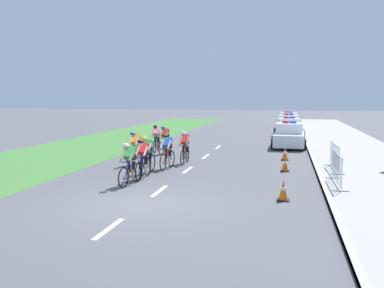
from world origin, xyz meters
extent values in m
plane|color=#4C4C51|center=(0.00, 0.00, 0.00)|extent=(160.00, 160.00, 0.00)
cube|color=gray|center=(7.77, 14.00, 0.06)|extent=(4.97, 60.00, 0.12)
cube|color=#9E9E99|center=(5.37, 14.00, 0.07)|extent=(0.16, 60.00, 0.13)
cube|color=#3D7033|center=(-7.95, 14.00, 0.00)|extent=(7.00, 60.00, 0.01)
cube|color=white|center=(0.00, -2.23, 0.00)|extent=(0.14, 1.60, 0.01)
cube|color=white|center=(0.00, 1.77, 0.00)|extent=(0.14, 1.60, 0.01)
cube|color=white|center=(0.00, 5.77, 0.00)|extent=(0.14, 1.60, 0.01)
cube|color=white|center=(0.00, 9.77, 0.00)|extent=(0.14, 1.60, 0.01)
cube|color=white|center=(0.00, 13.77, 0.00)|extent=(0.14, 1.60, 0.01)
torus|color=black|center=(-1.34, 1.92, 0.36)|extent=(0.12, 0.72, 0.72)
cylinder|color=#99999E|center=(-1.34, 1.92, 0.36)|extent=(0.07, 0.07, 0.06)
torus|color=black|center=(-1.23, 2.92, 0.36)|extent=(0.12, 0.72, 0.72)
cylinder|color=#99999E|center=(-1.23, 2.92, 0.36)|extent=(0.07, 0.07, 0.06)
cylinder|color=#1E1E99|center=(-1.29, 2.37, 0.90)|extent=(0.10, 0.55, 0.04)
cylinder|color=#1E1E99|center=(-1.31, 2.19, 0.58)|extent=(0.09, 0.48, 0.63)
cylinder|color=#1E1E99|center=(-1.26, 2.57, 0.60)|extent=(0.04, 0.04, 0.65)
cylinder|color=black|center=(-1.32, 2.02, 0.88)|extent=(0.42, 0.07, 0.03)
cube|color=black|center=(-1.26, 2.57, 0.94)|extent=(0.12, 0.23, 0.05)
cube|color=green|center=(-1.28, 2.44, 1.14)|extent=(0.34, 0.58, 0.45)
cube|color=black|center=(-1.27, 2.56, 0.98)|extent=(0.30, 0.23, 0.18)
cylinder|color=black|center=(-1.18, 2.50, 0.64)|extent=(0.13, 0.23, 0.40)
cylinder|color=#9E7051|center=(-1.19, 2.42, 0.37)|extent=(0.11, 0.16, 0.36)
cylinder|color=black|center=(-1.36, 2.52, 0.64)|extent=(0.13, 0.18, 0.40)
cylinder|color=#9E7051|center=(-1.37, 2.44, 0.37)|extent=(0.10, 0.13, 0.36)
cylinder|color=#9E7051|center=(-1.14, 2.21, 1.09)|extent=(0.12, 0.41, 0.35)
cylinder|color=#9E7051|center=(-1.46, 2.25, 1.09)|extent=(0.12, 0.41, 0.35)
sphere|color=#9E7051|center=(-1.31, 2.15, 1.38)|extent=(0.19, 0.19, 0.19)
ellipsoid|color=white|center=(-1.31, 2.14, 1.45)|extent=(0.26, 0.34, 0.24)
torus|color=black|center=(-1.21, 3.08, 0.36)|extent=(0.04, 0.72, 0.72)
cylinder|color=#99999E|center=(-1.21, 3.08, 0.36)|extent=(0.06, 0.06, 0.06)
torus|color=black|center=(-1.21, 4.08, 0.36)|extent=(0.04, 0.72, 0.72)
cylinder|color=#99999E|center=(-1.21, 4.08, 0.36)|extent=(0.06, 0.06, 0.06)
cylinder|color=#1E1E99|center=(-1.21, 3.53, 0.90)|extent=(0.04, 0.55, 0.04)
cylinder|color=#1E1E99|center=(-1.21, 3.35, 0.58)|extent=(0.04, 0.48, 0.63)
cylinder|color=#1E1E99|center=(-1.21, 3.73, 0.60)|extent=(0.04, 0.04, 0.65)
cylinder|color=black|center=(-1.21, 3.18, 0.88)|extent=(0.42, 0.03, 0.03)
cube|color=black|center=(-1.21, 3.73, 0.94)|extent=(0.10, 0.22, 0.05)
cube|color=red|center=(-1.21, 3.60, 1.14)|extent=(0.28, 0.55, 0.44)
cube|color=black|center=(-1.21, 3.72, 0.98)|extent=(0.28, 0.20, 0.18)
cylinder|color=black|center=(-1.12, 3.67, 0.64)|extent=(0.11, 0.22, 0.40)
cylinder|color=beige|center=(-1.12, 3.59, 0.37)|extent=(0.09, 0.15, 0.36)
cylinder|color=black|center=(-1.30, 3.67, 0.64)|extent=(0.11, 0.17, 0.40)
cylinder|color=beige|center=(-1.30, 3.59, 0.37)|extent=(0.09, 0.12, 0.36)
cylinder|color=beige|center=(-1.05, 3.39, 1.09)|extent=(0.08, 0.40, 0.35)
cylinder|color=beige|center=(-1.37, 3.39, 1.09)|extent=(0.08, 0.40, 0.35)
sphere|color=beige|center=(-1.21, 3.30, 1.38)|extent=(0.19, 0.19, 0.19)
ellipsoid|color=black|center=(-1.21, 3.29, 1.45)|extent=(0.23, 0.31, 0.24)
torus|color=black|center=(-1.44, 4.15, 0.36)|extent=(0.08, 0.73, 0.72)
cylinder|color=#99999E|center=(-1.44, 4.15, 0.36)|extent=(0.06, 0.06, 0.06)
torus|color=black|center=(-1.39, 5.15, 0.36)|extent=(0.08, 0.73, 0.72)
cylinder|color=#99999E|center=(-1.39, 5.15, 0.36)|extent=(0.06, 0.06, 0.06)
cylinder|color=black|center=(-1.42, 4.60, 0.90)|extent=(0.06, 0.55, 0.04)
cylinder|color=black|center=(-1.43, 4.43, 0.58)|extent=(0.06, 0.48, 0.63)
cylinder|color=black|center=(-1.41, 4.80, 0.60)|extent=(0.04, 0.04, 0.65)
cylinder|color=black|center=(-1.43, 4.25, 0.88)|extent=(0.42, 0.05, 0.03)
cube|color=black|center=(-1.41, 4.80, 0.94)|extent=(0.11, 0.22, 0.05)
cube|color=green|center=(-1.41, 4.68, 1.14)|extent=(0.30, 0.55, 0.47)
cube|color=black|center=(-1.41, 4.79, 0.98)|extent=(0.29, 0.21, 0.18)
cylinder|color=black|center=(-1.32, 4.74, 0.64)|extent=(0.12, 0.23, 0.40)
cylinder|color=tan|center=(-1.33, 4.66, 0.37)|extent=(0.10, 0.16, 0.36)
cylinder|color=black|center=(-1.50, 4.75, 0.64)|extent=(0.12, 0.17, 0.40)
cylinder|color=tan|center=(-1.51, 4.67, 0.37)|extent=(0.10, 0.13, 0.36)
cylinder|color=tan|center=(-1.26, 4.46, 1.09)|extent=(0.09, 0.40, 0.35)
cylinder|color=tan|center=(-1.58, 4.47, 1.09)|extent=(0.09, 0.40, 0.35)
sphere|color=tan|center=(-1.43, 4.38, 1.38)|extent=(0.19, 0.19, 0.19)
ellipsoid|color=yellow|center=(-1.43, 4.37, 1.45)|extent=(0.24, 0.32, 0.24)
torus|color=black|center=(-0.96, 5.34, 0.36)|extent=(0.11, 0.73, 0.72)
cylinder|color=#99999E|center=(-0.96, 5.34, 0.36)|extent=(0.06, 0.06, 0.06)
torus|color=black|center=(-0.87, 6.33, 0.36)|extent=(0.11, 0.73, 0.72)
cylinder|color=#99999E|center=(-0.87, 6.33, 0.36)|extent=(0.06, 0.06, 0.06)
cylinder|color=#B21919|center=(-0.92, 5.78, 0.90)|extent=(0.08, 0.55, 0.04)
cylinder|color=#B21919|center=(-0.94, 5.61, 0.58)|extent=(0.08, 0.48, 0.63)
cylinder|color=#B21919|center=(-0.90, 5.98, 0.60)|extent=(0.04, 0.04, 0.65)
cylinder|color=black|center=(-0.95, 5.44, 0.88)|extent=(0.42, 0.06, 0.03)
cube|color=black|center=(-0.90, 5.98, 0.94)|extent=(0.12, 0.23, 0.05)
cube|color=blue|center=(-0.92, 5.86, 1.14)|extent=(0.33, 0.57, 0.45)
cube|color=black|center=(-0.91, 5.97, 0.98)|extent=(0.30, 0.22, 0.18)
cylinder|color=black|center=(-0.82, 5.92, 0.64)|extent=(0.13, 0.23, 0.40)
cylinder|color=beige|center=(-0.83, 5.84, 0.37)|extent=(0.10, 0.16, 0.36)
cylinder|color=black|center=(-1.00, 5.93, 0.64)|extent=(0.12, 0.18, 0.40)
cylinder|color=beige|center=(-1.01, 5.85, 0.37)|extent=(0.10, 0.13, 0.36)
cylinder|color=beige|center=(-0.77, 5.63, 1.09)|extent=(0.11, 0.41, 0.35)
cylinder|color=beige|center=(-1.09, 5.66, 1.09)|extent=(0.11, 0.41, 0.35)
sphere|color=beige|center=(-0.94, 5.56, 1.38)|extent=(0.19, 0.19, 0.19)
ellipsoid|color=black|center=(-0.94, 5.55, 1.45)|extent=(0.26, 0.33, 0.24)
torus|color=black|center=(-2.67, 6.05, 0.36)|extent=(0.11, 0.73, 0.72)
cylinder|color=#99999E|center=(-2.67, 6.05, 0.36)|extent=(0.07, 0.07, 0.06)
torus|color=black|center=(-2.58, 7.05, 0.36)|extent=(0.11, 0.73, 0.72)
cylinder|color=#99999E|center=(-2.58, 7.05, 0.36)|extent=(0.07, 0.07, 0.06)
cylinder|color=black|center=(-2.63, 6.50, 0.90)|extent=(0.09, 0.55, 0.04)
cylinder|color=black|center=(-2.65, 6.33, 0.58)|extent=(0.08, 0.48, 0.63)
cylinder|color=black|center=(-2.62, 6.70, 0.60)|extent=(0.04, 0.04, 0.65)
cylinder|color=black|center=(-2.67, 6.15, 0.88)|extent=(0.42, 0.07, 0.03)
cube|color=black|center=(-2.62, 6.70, 0.94)|extent=(0.12, 0.23, 0.05)
cube|color=orange|center=(-2.63, 6.57, 1.14)|extent=(0.33, 0.57, 0.45)
cube|color=black|center=(-2.62, 6.69, 0.98)|extent=(0.30, 0.22, 0.18)
cylinder|color=black|center=(-2.53, 6.63, 0.64)|extent=(0.13, 0.23, 0.40)
cylinder|color=beige|center=(-2.54, 6.55, 0.37)|extent=(0.10, 0.16, 0.36)
cylinder|color=black|center=(-2.71, 6.65, 0.64)|extent=(0.12, 0.18, 0.40)
cylinder|color=beige|center=(-2.72, 6.57, 0.37)|extent=(0.10, 0.13, 0.36)
cylinder|color=beige|center=(-2.49, 6.35, 1.09)|extent=(0.11, 0.41, 0.35)
cylinder|color=beige|center=(-2.81, 6.38, 1.09)|extent=(0.11, 0.41, 0.35)
sphere|color=beige|center=(-2.65, 6.28, 1.38)|extent=(0.19, 0.19, 0.19)
ellipsoid|color=blue|center=(-2.66, 6.27, 1.45)|extent=(0.26, 0.33, 0.24)
torus|color=black|center=(-0.49, 6.79, 0.36)|extent=(0.05, 0.72, 0.72)
cylinder|color=#99999E|center=(-0.49, 6.79, 0.36)|extent=(0.06, 0.06, 0.06)
torus|color=black|center=(-0.50, 7.79, 0.36)|extent=(0.05, 0.72, 0.72)
cylinder|color=#99999E|center=(-0.50, 7.79, 0.36)|extent=(0.06, 0.06, 0.06)
cylinder|color=black|center=(-0.50, 7.24, 0.90)|extent=(0.04, 0.55, 0.04)
cylinder|color=black|center=(-0.49, 7.07, 0.58)|extent=(0.05, 0.48, 0.63)
cylinder|color=black|center=(-0.50, 7.44, 0.60)|extent=(0.04, 0.04, 0.65)
cylinder|color=black|center=(-0.49, 6.89, 0.88)|extent=(0.42, 0.03, 0.03)
cube|color=black|center=(-0.50, 7.44, 0.94)|extent=(0.10, 0.22, 0.05)
cube|color=red|center=(-0.50, 7.32, 1.14)|extent=(0.29, 0.55, 0.46)
cube|color=black|center=(-0.50, 7.43, 0.98)|extent=(0.28, 0.20, 0.18)
cylinder|color=black|center=(-0.41, 7.38, 0.64)|extent=(0.11, 0.22, 0.40)
cylinder|color=#9E7051|center=(-0.41, 7.30, 0.37)|extent=(0.09, 0.16, 0.36)
cylinder|color=black|center=(-0.59, 7.38, 0.64)|extent=(0.11, 0.17, 0.40)
cylinder|color=#9E7051|center=(-0.59, 7.30, 0.37)|extent=(0.09, 0.12, 0.36)
cylinder|color=#9E7051|center=(-0.33, 7.11, 1.09)|extent=(0.08, 0.40, 0.35)
cylinder|color=#9E7051|center=(-0.65, 7.10, 1.09)|extent=(0.08, 0.40, 0.35)
sphere|color=#9E7051|center=(-0.49, 7.02, 1.38)|extent=(0.19, 0.19, 0.19)
ellipsoid|color=white|center=(-0.49, 7.01, 1.45)|extent=(0.23, 0.32, 0.24)
torus|color=black|center=(-2.38, 9.69, 0.36)|extent=(0.13, 0.72, 0.72)
cylinder|color=#99999E|center=(-2.38, 9.69, 0.36)|extent=(0.07, 0.07, 0.06)
torus|color=black|center=(-2.26, 10.69, 0.36)|extent=(0.13, 0.72, 0.72)
cylinder|color=#99999E|center=(-2.26, 10.69, 0.36)|extent=(0.07, 0.07, 0.06)
cylinder|color=#B21919|center=(-2.32, 10.14, 0.90)|extent=(0.10, 0.55, 0.04)
cylinder|color=#B21919|center=(-2.35, 9.97, 0.58)|extent=(0.10, 0.48, 0.63)
cylinder|color=#B21919|center=(-2.30, 10.34, 0.60)|extent=(0.04, 0.04, 0.65)
cylinder|color=black|center=(-2.37, 9.79, 0.88)|extent=(0.42, 0.08, 0.03)
cube|color=black|center=(-2.30, 10.34, 0.94)|extent=(0.13, 0.23, 0.05)
cube|color=red|center=(-2.32, 10.21, 1.14)|extent=(0.34, 0.57, 0.47)
cube|color=black|center=(-2.30, 10.33, 0.98)|extent=(0.30, 0.23, 0.18)
cylinder|color=black|center=(-2.22, 10.27, 0.64)|extent=(0.14, 0.23, 0.40)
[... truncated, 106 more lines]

